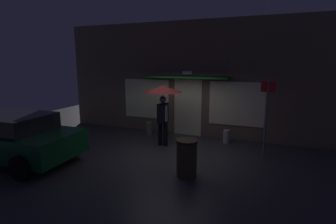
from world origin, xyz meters
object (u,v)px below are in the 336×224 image
trash_bin (187,158)px  parked_car (11,137)px  street_sign_post (266,114)px  sidewalk_bollard (149,129)px  sidewalk_bollard_2 (226,137)px  person_with_umbrella (163,96)px

trash_bin → parked_car: bearing=-170.2°
street_sign_post → trash_bin: size_ratio=2.52×
sidewalk_bollard → sidewalk_bollard_2: (3.02, 0.09, -0.02)m
person_with_umbrella → sidewalk_bollard_2: 2.71m
parked_car → trash_bin: parked_car is taller
street_sign_post → trash_bin: (-1.77, -2.10, -0.88)m
sidewalk_bollard → sidewalk_bollard_2: bearing=1.7°
parked_car → sidewalk_bollard: parked_car is taller
person_with_umbrella → sidewalk_bollard_2: person_with_umbrella is taller
parked_car → street_sign_post: bearing=21.6°
sidewalk_bollard → trash_bin: trash_bin is taller
person_with_umbrella → parked_car: (-3.56, -2.92, -0.99)m
sidewalk_bollard → trash_bin: bearing=-50.3°
parked_car → trash_bin: (5.07, 0.87, -0.24)m
street_sign_post → trash_bin: street_sign_post is taller
person_with_umbrella → trash_bin: 2.83m
sidewalk_bollard → sidewalk_bollard_2: size_ratio=1.09×
person_with_umbrella → street_sign_post: (3.28, 0.05, -0.35)m
person_with_umbrella → sidewalk_bollard_2: size_ratio=4.39×
parked_car → trash_bin: size_ratio=4.30×
person_with_umbrella → street_sign_post: bearing=90.7°
parked_car → sidewalk_bollard: bearing=55.2°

